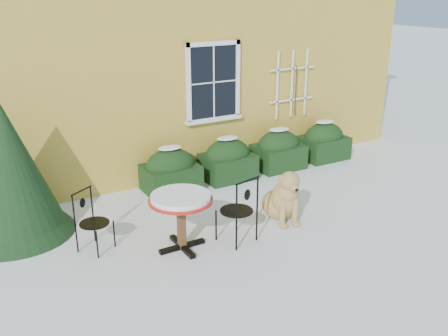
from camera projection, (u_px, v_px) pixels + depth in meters
ground at (256, 239)px, 7.96m from camera, size 80.00×80.00×0.00m
house at (103, 11)px, 12.54m from camera, size 12.40×8.40×6.40m
hedge_row at (254, 155)px, 10.68m from camera, size 4.95×0.80×0.91m
evergreen_shrub at (9, 181)px, 7.85m from camera, size 1.87×1.87×2.27m
bistro_table at (181, 204)px, 7.44m from camera, size 0.97×0.97×0.90m
patio_chair_near at (239, 210)px, 7.73m from camera, size 0.58×0.58×1.09m
patio_chair_far at (92, 221)px, 7.52m from camera, size 0.58×0.58×0.95m
dog at (284, 199)px, 8.50m from camera, size 0.76×1.04×0.99m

